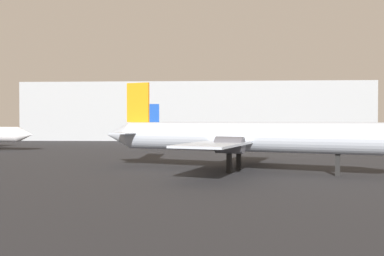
{
  "coord_description": "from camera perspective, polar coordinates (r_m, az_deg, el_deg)",
  "views": [
    {
      "loc": [
        4.08,
        -6.45,
        5.25
      ],
      "look_at": [
        1.03,
        50.87,
        4.27
      ],
      "focal_mm": 37.47,
      "sensor_mm": 36.0,
      "label": 1
    }
  ],
  "objects": [
    {
      "name": "airplane_far_left",
      "position": [
        82.09,
        0.14,
        -0.72
      ],
      "size": [
        23.47,
        19.43,
        8.68
      ],
      "rotation": [
        0.0,
        0.0,
        0.32
      ],
      "color": "silver",
      "rests_on": "ground_plane"
    },
    {
      "name": "terminal_building",
      "position": [
        118.59,
        0.66,
        2.25
      ],
      "size": [
        93.99,
        27.6,
        15.76
      ],
      "primitive_type": "cube",
      "color": "#999EA3",
      "rests_on": "ground_plane"
    },
    {
      "name": "airplane_on_taxiway",
      "position": [
        42.16,
        7.43,
        -1.3
      ],
      "size": [
        33.61,
        23.03,
        9.71
      ],
      "rotation": [
        0.0,
        0.0,
        -0.34
      ],
      "color": "#B2BCCC",
      "rests_on": "ground_plane"
    }
  ]
}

